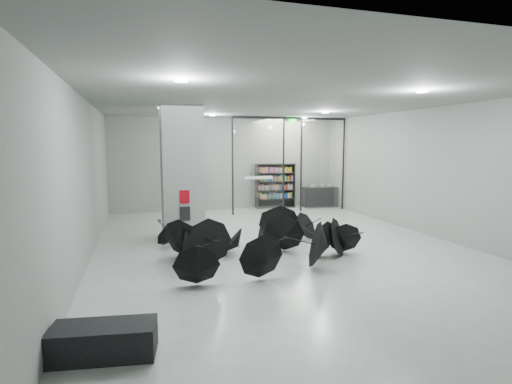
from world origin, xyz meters
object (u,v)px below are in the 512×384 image
object	(u,v)px
column	(182,173)
bench	(104,341)
umbrella_cluster	(260,246)
shop_counter	(320,197)
bookshelf	(276,186)

from	to	relation	value
column	bench	bearing A→B (deg)	-104.99
column	umbrella_cluster	distance (m)	3.63
bench	shop_counter	xyz separation A→B (m)	(8.50, 11.04, 0.24)
bookshelf	shop_counter	distance (m)	2.13
column	bench	distance (m)	7.16
column	bookshelf	size ratio (longest dim) A/B	2.01
umbrella_cluster	column	bearing A→B (deg)	120.88
umbrella_cluster	bookshelf	bearing A→B (deg)	67.96
bookshelf	shop_counter	size ratio (longest dim) A/B	1.30
shop_counter	umbrella_cluster	distance (m)	8.72
column	bookshelf	xyz separation A→B (m)	(4.69, 4.75, -1.00)
shop_counter	column	bearing A→B (deg)	-143.85
bookshelf	umbrella_cluster	size ratio (longest dim) A/B	0.37
shop_counter	umbrella_cluster	size ratio (longest dim) A/B	0.28
bookshelf	column	bearing A→B (deg)	-129.57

